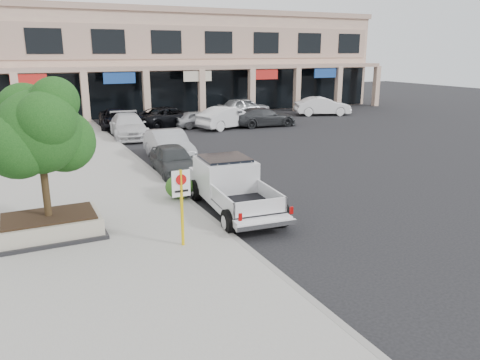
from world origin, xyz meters
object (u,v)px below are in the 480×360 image
object	(u,v)px
lot_car_d	(169,117)
curb_car_a	(174,160)
lot_car_c	(265,117)
no_parking_sign	(182,197)
lot_car_e	(244,107)
curb_car_b	(169,146)
lot_car_f	(323,106)
curb_car_d	(117,119)
planter_tree	(44,131)
lot_car_b	(228,117)
lot_car_a	(198,119)
pickup_truck	(235,188)
curb_car_c	(128,126)
planter	(50,226)

from	to	relation	value
lot_car_d	curb_car_a	bearing A→B (deg)	143.39
lot_car_c	lot_car_d	size ratio (longest dim) A/B	0.86
no_parking_sign	lot_car_e	xyz separation A→B (m)	(14.73, 25.76, -0.79)
curb_car_b	lot_car_f	world-z (taller)	lot_car_f
curb_car_b	lot_car_d	size ratio (longest dim) A/B	0.85
no_parking_sign	curb_car_d	world-z (taller)	no_parking_sign
curb_car_a	curb_car_b	bearing A→B (deg)	80.77
planter_tree	lot_car_d	xyz separation A→B (m)	(10.03, 19.82, -2.60)
curb_car_b	lot_car_b	xyz separation A→B (m)	(7.43, 8.58, 0.02)
lot_car_a	lot_car_c	size ratio (longest dim) A/B	0.77
planter_tree	no_parking_sign	size ratio (longest dim) A/B	1.74
no_parking_sign	lot_car_a	world-z (taller)	no_parking_sign
lot_car_d	lot_car_f	size ratio (longest dim) A/B	1.16
pickup_truck	lot_car_d	bearing A→B (deg)	83.95
no_parking_sign	lot_car_b	size ratio (longest dim) A/B	0.45
curb_car_b	lot_car_d	bearing A→B (deg)	74.19
lot_car_d	curb_car_c	bearing A→B (deg)	108.14
lot_car_c	lot_car_e	xyz separation A→B (m)	(1.16, 5.97, 0.11)
curb_car_a	curb_car_b	size ratio (longest dim) A/B	0.86
pickup_truck	lot_car_a	bearing A→B (deg)	77.81
lot_car_f	lot_car_d	bearing A→B (deg)	112.89
planter	curb_car_a	world-z (taller)	curb_car_a
curb_car_c	lot_car_a	bearing A→B (deg)	25.29
lot_car_a	lot_car_c	distance (m)	5.20
planter	lot_car_c	xyz separation A→B (m)	(17.07, 17.30, 0.25)
no_parking_sign	lot_car_b	distance (m)	22.78
pickup_truck	curb_car_d	distance (m)	21.33
planter	curb_car_a	distance (m)	8.49
curb_car_d	lot_car_c	xyz separation A→B (m)	(10.68, -3.95, -0.01)
curb_car_a	curb_car_b	world-z (taller)	curb_car_b
lot_car_f	no_parking_sign	bearing A→B (deg)	156.94
planter_tree	curb_car_c	xyz separation A→B (m)	(6.18, 16.81, -2.61)
no_parking_sign	curb_car_c	xyz separation A→B (m)	(2.82, 19.45, -0.83)
curb_car_a	lot_car_a	world-z (taller)	curb_car_a
lot_car_d	lot_car_b	bearing A→B (deg)	-140.33
lot_car_a	lot_car_d	xyz separation A→B (m)	(-2.00, 0.93, 0.15)
curb_car_a	lot_car_f	distance (m)	24.13
lot_car_b	lot_car_d	world-z (taller)	lot_car_b
curb_car_a	no_parking_sign	bearing A→B (deg)	-102.26
lot_car_b	planter_tree	bearing A→B (deg)	124.16
planter	lot_car_b	bearing A→B (deg)	51.35
planter	pickup_truck	distance (m)	6.35
no_parking_sign	curb_car_c	distance (m)	19.67
curb_car_d	lot_car_d	xyz separation A→B (m)	(3.78, -1.28, 0.07)
lot_car_e	curb_car_b	bearing A→B (deg)	136.88
curb_car_a	planter	bearing A→B (deg)	-130.76
no_parking_sign	lot_car_d	size ratio (longest dim) A/B	0.39
no_parking_sign	lot_car_c	xyz separation A→B (m)	(13.57, 19.79, -0.90)
curb_car_c	pickup_truck	bearing A→B (deg)	-84.25
planter_tree	pickup_truck	bearing A→B (deg)	-2.10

